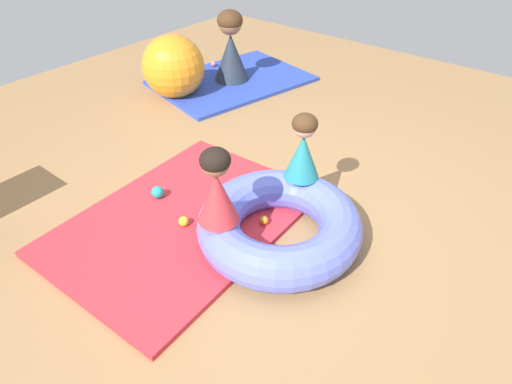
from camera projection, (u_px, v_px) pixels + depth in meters
name	position (u px, v px, depth m)	size (l,w,h in m)	color
ground_plane	(277.00, 229.00, 3.15)	(8.00, 8.00, 0.00)	#9E7549
gym_mat_far_right	(183.00, 221.00, 3.19)	(1.81, 1.30, 0.04)	red
gym_mat_near_left	(232.00, 81.00, 5.24)	(1.70, 1.20, 0.04)	#2D47B7
inflatable_cushion	(279.00, 225.00, 2.97)	(1.10, 1.10, 0.29)	#6070E5
child_in_teal	(303.00, 147.00, 3.04)	(0.35, 0.35, 0.49)	teal
child_in_red	(217.00, 187.00, 2.64)	(0.34, 0.34, 0.51)	red
adult_seated	(231.00, 47.00, 5.00)	(0.57, 0.57, 0.78)	#232D3D
play_ball_yellow	(229.00, 63.00, 5.55)	(0.06, 0.06, 0.06)	yellow
play_ball_blue	(183.00, 78.00, 5.14)	(0.09, 0.09, 0.09)	blue
play_ball_green	(231.00, 68.00, 5.42)	(0.06, 0.06, 0.06)	green
play_ball_orange	(264.00, 220.00, 3.12)	(0.06, 0.06, 0.06)	orange
play_ball_pink	(214.00, 64.00, 5.53)	(0.07, 0.07, 0.07)	pink
play_ball_teal	(158.00, 192.00, 3.35)	(0.09, 0.09, 0.09)	teal
play_ball_red	(179.00, 84.00, 5.02)	(0.06, 0.06, 0.06)	red
play_ball_yellow_second	(184.00, 221.00, 3.10)	(0.07, 0.07, 0.07)	yellow
exercise_ball_large	(173.00, 67.00, 4.75)	(0.67, 0.67, 0.67)	orange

